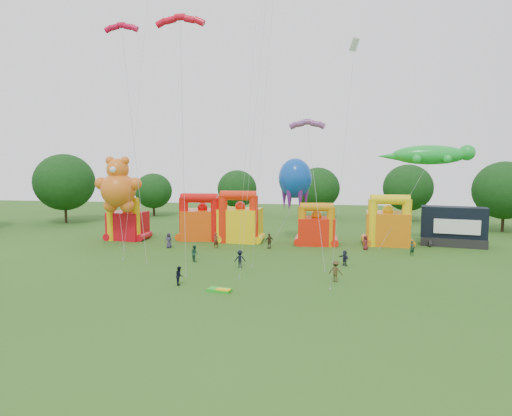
# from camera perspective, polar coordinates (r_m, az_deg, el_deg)

# --- Properties ---
(ground) EXTENTS (160.00, 160.00, 0.00)m
(ground) POSITION_cam_1_polar(r_m,az_deg,el_deg) (35.25, -5.83, -12.36)
(ground) COLOR #295417
(ground) RESTS_ON ground
(tree_ring) EXTENTS (119.47, 121.53, 12.07)m
(tree_ring) POSITION_cam_1_polar(r_m,az_deg,el_deg) (34.65, -7.53, -2.05)
(tree_ring) COLOR #352314
(tree_ring) RESTS_ON ground
(bouncy_castle_0) EXTENTS (5.30, 4.54, 6.02)m
(bouncy_castle_0) POSITION_cam_1_polar(r_m,az_deg,el_deg) (65.85, -15.83, -1.82)
(bouncy_castle_0) COLOR red
(bouncy_castle_0) RESTS_ON ground
(bouncy_castle_1) EXTENTS (6.28, 5.33, 6.56)m
(bouncy_castle_1) POSITION_cam_1_polar(r_m,az_deg,el_deg) (63.81, -6.76, -1.72)
(bouncy_castle_1) COLOR #EA4B0C
(bouncy_castle_1) RESTS_ON ground
(bouncy_castle_2) EXTENTS (5.89, 5.00, 7.00)m
(bouncy_castle_2) POSITION_cam_1_polar(r_m,az_deg,el_deg) (61.71, -2.02, -1.78)
(bouncy_castle_2) COLOR yellow
(bouncy_castle_2) RESTS_ON ground
(bouncy_castle_3) EXTENTS (4.81, 3.89, 5.62)m
(bouncy_castle_3) POSITION_cam_1_polar(r_m,az_deg,el_deg) (60.04, 7.55, -2.54)
(bouncy_castle_3) COLOR red
(bouncy_castle_3) RESTS_ON ground
(bouncy_castle_4) EXTENTS (5.76, 4.77, 6.69)m
(bouncy_castle_4) POSITION_cam_1_polar(r_m,az_deg,el_deg) (61.69, 16.15, -2.14)
(bouncy_castle_4) COLOR orange
(bouncy_castle_4) RESTS_ON ground
(stage_trailer) EXTENTS (8.35, 4.57, 5.10)m
(stage_trailer) POSITION_cam_1_polar(r_m,az_deg,el_deg) (64.05, 23.45, -2.18)
(stage_trailer) COLOR black
(stage_trailer) RESTS_ON ground
(teddy_bear_kite) EXTENTS (6.39, 6.67, 11.61)m
(teddy_bear_kite) POSITION_cam_1_polar(r_m,az_deg,el_deg) (61.95, -16.73, 1.14)
(teddy_bear_kite) COLOR orange
(teddy_bear_kite) RESTS_ON ground
(gecko_kite) EXTENTS (12.09, 5.24, 13.06)m
(gecko_kite) POSITION_cam_1_polar(r_m,az_deg,el_deg) (61.04, 18.84, 1.99)
(gecko_kite) COLOR green
(gecko_kite) RESTS_ON ground
(octopus_kite) EXTENTS (5.24, 7.25, 11.36)m
(octopus_kite) POSITION_cam_1_polar(r_m,az_deg,el_deg) (61.09, 4.31, 1.24)
(octopus_kite) COLOR #0B43AE
(octopus_kite) RESTS_ON ground
(parafoil_kites) EXTENTS (26.76, 13.50, 28.20)m
(parafoil_kites) POSITION_cam_1_polar(r_m,az_deg,el_deg) (51.52, -10.70, 7.67)
(parafoil_kites) COLOR red
(parafoil_kites) RESTS_ON ground
(diamond_kites) EXTENTS (25.12, 20.85, 38.97)m
(diamond_kites) POSITION_cam_1_polar(r_m,az_deg,el_deg) (50.00, -2.16, 12.31)
(diamond_kites) COLOR #D90A40
(diamond_kites) RESTS_ON ground
(folded_kite_bundle) EXTENTS (2.17, 1.44, 0.31)m
(folded_kite_bundle) POSITION_cam_1_polar(r_m,az_deg,el_deg) (39.29, -4.53, -10.18)
(folded_kite_bundle) COLOR green
(folded_kite_bundle) RESTS_ON ground
(spectator_0) EXTENTS (0.94, 0.62, 1.89)m
(spectator_0) POSITION_cam_1_polar(r_m,az_deg,el_deg) (58.59, -10.84, -4.01)
(spectator_0) COLOR #302A46
(spectator_0) RESTS_ON ground
(spectator_1) EXTENTS (0.85, 0.81, 1.96)m
(spectator_1) POSITION_cam_1_polar(r_m,az_deg,el_deg) (57.59, -5.01, -4.06)
(spectator_1) COLOR #5A2719
(spectator_1) RESTS_ON ground
(spectator_2) EXTENTS (1.10, 1.12, 1.81)m
(spectator_2) POSITION_cam_1_polar(r_m,az_deg,el_deg) (50.48, -7.68, -5.63)
(spectator_2) COLOR #1C4731
(spectator_2) RESTS_ON ground
(spectator_3) EXTENTS (1.28, 0.90, 1.80)m
(spectator_3) POSITION_cam_1_polar(r_m,az_deg,el_deg) (47.31, -2.02, -6.39)
(spectator_3) COLOR black
(spectator_3) RESTS_ON ground
(spectator_4) EXTENTS (1.21, 0.99, 1.93)m
(spectator_4) POSITION_cam_1_polar(r_m,az_deg,el_deg) (57.04, 1.68, -4.15)
(spectator_4) COLOR #422E1A
(spectator_4) RESTS_ON ground
(spectator_5) EXTENTS (1.25, 1.54, 1.65)m
(spectator_5) POSITION_cam_1_polar(r_m,az_deg,el_deg) (48.96, 11.01, -6.16)
(spectator_5) COLOR #222439
(spectator_5) RESTS_ON ground
(spectator_6) EXTENTS (1.04, 0.95, 1.78)m
(spectator_6) POSITION_cam_1_polar(r_m,az_deg,el_deg) (57.96, 13.54, -4.23)
(spectator_6) COLOR maroon
(spectator_6) RESTS_ON ground
(spectator_7) EXTENTS (0.76, 0.66, 1.76)m
(spectator_7) POSITION_cam_1_polar(r_m,az_deg,el_deg) (55.88, 18.95, -4.79)
(spectator_7) COLOR #173923
(spectator_7) RESTS_ON ground
(spectator_8) EXTENTS (0.84, 0.96, 1.69)m
(spectator_8) POSITION_cam_1_polar(r_m,az_deg,el_deg) (41.53, -9.55, -8.33)
(spectator_8) COLOR black
(spectator_8) RESTS_ON ground
(spectator_9) EXTENTS (1.45, 1.13, 1.98)m
(spectator_9) POSITION_cam_1_polar(r_m,az_deg,el_deg) (42.58, 9.92, -7.78)
(spectator_9) COLOR #44381B
(spectator_9) RESTS_ON ground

